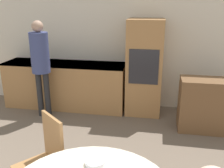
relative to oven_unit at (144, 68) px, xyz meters
name	(u,v)px	position (x,y,z in m)	size (l,w,h in m)	color
wall_back	(129,40)	(-0.33, 0.34, 0.44)	(6.40, 0.05, 2.60)	silver
kitchen_counter	(66,84)	(-1.52, -0.01, -0.40)	(2.33, 0.60, 0.89)	#AD7A47
oven_unit	(144,68)	(0.00, 0.00, 0.00)	(0.63, 0.59, 1.72)	#AD7A47
sideboard	(214,106)	(1.14, -0.53, -0.43)	(1.08, 0.45, 0.85)	brown
chair_far_left	(46,158)	(-0.81, -2.44, -0.33)	(0.56, 0.56, 0.94)	#AD7A47
person_standing	(40,59)	(-1.75, -0.50, 0.20)	(0.31, 0.31, 1.70)	#262628
bowl_near	(95,162)	(-0.24, -2.73, -0.11)	(0.16, 0.16, 0.04)	silver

